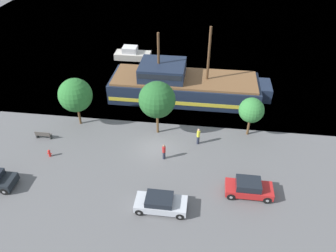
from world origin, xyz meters
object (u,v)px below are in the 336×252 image
object	(u,v)px
pirate_ship	(183,85)
parked_car_curb_rear	(161,203)
moored_boat_dockside	(132,54)
pedestrian_walking_near	(164,152)
pedestrian_walking_far	(198,136)
parked_car_curb_front	(249,188)
fire_hydrant	(49,153)
bench_promenade_east	(43,135)

from	to	relation	value
pirate_ship	parked_car_curb_rear	distance (m)	17.38
moored_boat_dockside	pedestrian_walking_near	bearing A→B (deg)	-70.23
pedestrian_walking_near	pedestrian_walking_far	bearing A→B (deg)	40.63
parked_car_curb_front	parked_car_curb_rear	world-z (taller)	parked_car_curb_front
pedestrian_walking_near	parked_car_curb_rear	bearing A→B (deg)	-84.74
moored_boat_dockside	fire_hydrant	size ratio (longest dim) A/B	6.81
parked_car_curb_rear	bench_promenade_east	size ratio (longest dim) A/B	2.60
pedestrian_walking_near	parked_car_curb_front	bearing A→B (deg)	-24.98
moored_boat_dockside	bench_promenade_east	distance (m)	20.48
fire_hydrant	moored_boat_dockside	bearing A→B (deg)	82.12
moored_boat_dockside	parked_car_curb_front	distance (m)	29.15
parked_car_curb_rear	pedestrian_walking_near	world-z (taller)	pedestrian_walking_near
moored_boat_dockside	pedestrian_walking_far	bearing A→B (deg)	-60.24
parked_car_curb_rear	pedestrian_walking_near	bearing A→B (deg)	95.26
pedestrian_walking_near	pedestrian_walking_far	size ratio (longest dim) A/B	0.90
parked_car_curb_rear	pedestrian_walking_far	distance (m)	8.92
pedestrian_walking_near	pedestrian_walking_far	distance (m)	4.01
parked_car_curb_front	fire_hydrant	xyz separation A→B (m)	(-18.30, 2.44, -0.32)
bench_promenade_east	pedestrian_walking_near	xyz separation A→B (m)	(12.54, -1.48, 0.39)
bench_promenade_east	pirate_ship	bearing A→B (deg)	36.88
moored_boat_dockside	pedestrian_walking_far	size ratio (longest dim) A/B	2.88
parked_car_curb_front	parked_car_curb_rear	distance (m)	7.38
pirate_ship	pedestrian_walking_near	xyz separation A→B (m)	(-0.70, -11.41, -0.75)
fire_hydrant	bench_promenade_east	world-z (taller)	bench_promenade_east
fire_hydrant	pedestrian_walking_near	size ratio (longest dim) A/B	0.47
pedestrian_walking_far	parked_car_curb_front	bearing A→B (deg)	-53.86
moored_boat_dockside	parked_car_curb_rear	bearing A→B (deg)	-73.24
parked_car_curb_front	pedestrian_walking_near	distance (m)	8.29
parked_car_curb_rear	bench_promenade_east	xyz separation A→B (m)	(-13.08, 7.43, -0.24)
fire_hydrant	pedestrian_walking_near	distance (m)	10.85
parked_car_curb_front	pedestrian_walking_near	size ratio (longest dim) A/B	2.37
fire_hydrant	pedestrian_walking_far	xyz separation A→B (m)	(13.83, 3.67, 0.52)
fire_hydrant	pedestrian_walking_near	bearing A→B (deg)	5.60
bench_promenade_east	pedestrian_walking_near	world-z (taller)	pedestrian_walking_near
pedestrian_walking_far	parked_car_curb_rear	bearing A→B (deg)	-106.27
parked_car_curb_front	pedestrian_walking_near	xyz separation A→B (m)	(-7.51, 3.50, 0.09)
parked_car_curb_front	parked_car_curb_rear	xyz separation A→B (m)	(-6.96, -2.45, -0.05)
pirate_ship	parked_car_curb_rear	xyz separation A→B (m)	(-0.15, -17.36, -0.89)
pirate_ship	bench_promenade_east	xyz separation A→B (m)	(-13.24, -9.93, -1.14)
pirate_ship	moored_boat_dockside	distance (m)	13.06
pirate_ship	bench_promenade_east	size ratio (longest dim) A/B	11.93
parked_car_curb_rear	bench_promenade_east	bearing A→B (deg)	150.42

